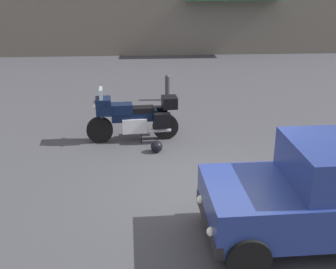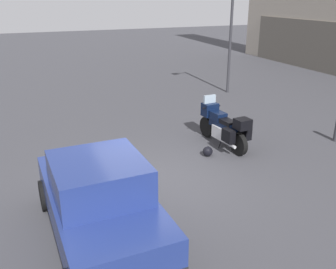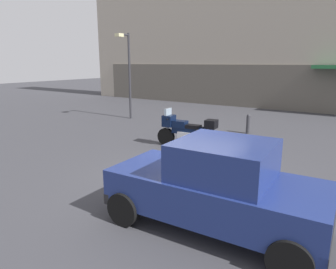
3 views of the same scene
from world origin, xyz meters
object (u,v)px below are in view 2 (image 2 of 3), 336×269
motorcycle (223,126)px  streetlamp_curbside (228,31)px  car_hatchback_near (99,201)px  helmet (208,151)px

motorcycle → streetlamp_curbside: (-5.49, 3.34, 2.08)m
motorcycle → car_hatchback_near: 5.31m
motorcycle → streetlamp_curbside: size_ratio=0.52×
helmet → car_hatchback_near: car_hatchback_near is taller
helmet → streetlamp_curbside: size_ratio=0.06×
helmet → car_hatchback_near: 4.44m
streetlamp_curbside → helmet: bearing=-34.4°
helmet → streetlamp_curbside: (-5.99, 4.11, 2.56)m
streetlamp_curbside → motorcycle: bearing=-31.3°
car_hatchback_near → helmet: bearing=-56.2°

